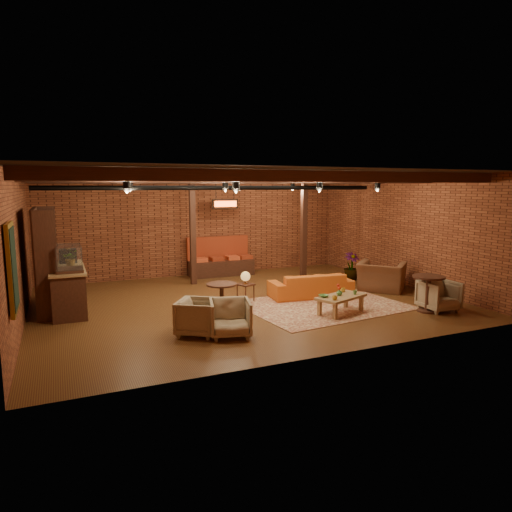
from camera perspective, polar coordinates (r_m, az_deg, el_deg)
name	(u,v)px	position (r m, az deg, el deg)	size (l,w,h in m)	color
floor	(245,302)	(11.59, -1.37, -5.74)	(10.00, 10.00, 0.00)	#431E10
ceiling	(245,173)	(11.22, -1.43, 10.29)	(10.00, 8.00, 0.02)	black
wall_back	(199,226)	(15.06, -7.17, 3.72)	(10.00, 0.02, 3.20)	brown
wall_front	(335,264)	(7.77, 9.80, -0.96)	(10.00, 0.02, 3.20)	brown
wall_left	(18,250)	(10.50, -27.57, 0.66)	(0.02, 8.00, 3.20)	brown
wall_right	(404,231)	(13.96, 18.00, 2.97)	(0.02, 8.00, 3.20)	brown
ceiling_beams	(245,178)	(11.22, -1.43, 9.67)	(9.80, 6.40, 0.22)	black
ceiling_pipe	(223,188)	(12.72, -4.17, 8.50)	(0.12, 0.12, 9.60)	black
post_left	(193,231)	(13.55, -7.92, 3.16)	(0.16, 0.16, 3.20)	black
post_right	(304,228)	(14.31, 6.00, 3.48)	(0.16, 0.16, 3.20)	black
service_counter	(67,276)	(11.58, -22.53, -2.36)	(0.80, 2.50, 1.60)	black
plant_counter	(70,257)	(11.71, -22.18, -0.14)	(0.35, 0.39, 0.30)	#337F33
shelving_hutch	(47,260)	(11.62, -24.62, -0.45)	(0.52, 2.00, 2.40)	black
chalkboard_menu	(13,268)	(8.22, -28.13, -1.34)	(0.08, 0.96, 1.46)	black
banquette	(221,260)	(14.95, -4.39, -0.53)	(2.10, 0.70, 1.00)	maroon
service_sign	(225,204)	(14.34, -3.88, 6.52)	(0.86, 0.06, 0.30)	#FF5419
ceiling_spotlights	(245,188)	(11.22, -1.43, 8.55)	(6.40, 4.40, 0.28)	black
rug	(323,305)	(11.36, 8.34, -6.09)	(3.76, 2.87, 0.01)	maroon
sofa	(311,285)	(12.12, 6.85, -3.62)	(2.17, 0.85, 0.63)	#C4581B
coffee_table	(340,298)	(10.63, 10.50, -5.14)	(1.35, 0.99, 0.67)	olive
side_table_lamp	(245,279)	(11.50, -1.32, -2.85)	(0.48, 0.48, 0.77)	black
round_table_left	(222,294)	(10.36, -4.31, -4.71)	(0.69, 0.69, 0.72)	black
armchair_a	(198,315)	(9.07, -7.23, -7.36)	(0.76, 0.71, 0.78)	beige
armchair_b	(230,316)	(8.92, -3.24, -7.52)	(0.77, 0.72, 0.79)	beige
armchair_right	(382,272)	(13.17, 15.43, -1.91)	(1.23, 0.80, 1.07)	brown
side_table_book	(367,270)	(13.68, 13.67, -1.77)	(0.59, 0.59, 0.52)	black
round_table_right	(428,288)	(11.27, 20.73, -3.75)	(0.73, 0.73, 0.85)	black
armchair_far	(439,294)	(11.53, 21.91, -4.44)	(0.76, 0.71, 0.78)	beige
plant_tall	(352,239)	(14.36, 11.95, 2.09)	(1.44, 1.44, 2.57)	#4C7F4C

